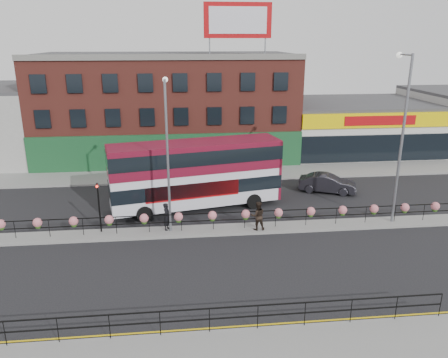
{
  "coord_description": "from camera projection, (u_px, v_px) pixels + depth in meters",
  "views": [
    {
      "loc": [
        -3.03,
        -25.26,
        11.64
      ],
      "look_at": [
        0.0,
        3.0,
        2.5
      ],
      "focal_mm": 35.0,
      "sensor_mm": 36.0,
      "label": 1
    }
  ],
  "objects": [
    {
      "name": "car",
      "position": [
        327.0,
        183.0,
        34.57
      ],
      "size": [
        4.58,
        5.49,
        1.46
      ],
      "primitive_type": "imported",
      "rotation": [
        0.0,
        0.0,
        1.19
      ],
      "color": "#242329",
      "rests_on": "ground"
    },
    {
      "name": "double_decker_bus",
      "position": [
        196.0,
        168.0,
        30.63
      ],
      "size": [
        12.34,
        5.21,
        4.87
      ],
      "color": "silver",
      "rests_on": "ground"
    },
    {
      "name": "pedestrian_a",
      "position": [
        167.0,
        216.0,
        27.34
      ],
      "size": [
        0.91,
        0.83,
        1.76
      ],
      "primitive_type": "imported",
      "rotation": [
        0.0,
        0.0,
        1.23
      ],
      "color": "black",
      "rests_on": "median"
    },
    {
      "name": "pedestrian_b",
      "position": [
        258.0,
        216.0,
        27.32
      ],
      "size": [
        0.94,
        0.74,
        1.87
      ],
      "primitive_type": "imported",
      "rotation": [
        0.0,
        0.0,
        3.16
      ],
      "color": "black",
      "rests_on": "median"
    },
    {
      "name": "billboard",
      "position": [
        238.0,
        20.0,
        38.18
      ],
      "size": [
        6.0,
        0.29,
        4.4
      ],
      "color": "#A1090D",
      "rests_on": "brick_building"
    },
    {
      "name": "yellow_line_inner",
      "position": [
        256.0,
        325.0,
        18.59
      ],
      "size": [
        60.0,
        0.1,
        0.01
      ],
      "primitive_type": "cube",
      "color": "gold",
      "rests_on": "ground"
    },
    {
      "name": "traffic_light_median",
      "position": [
        98.0,
        197.0,
        26.58
      ],
      "size": [
        0.15,
        0.28,
        3.65
      ],
      "color": "black",
      "rests_on": "median"
    },
    {
      "name": "median_railing",
      "position": [
        229.0,
        215.0,
        27.46
      ],
      "size": [
        30.04,
        0.56,
        1.23
      ],
      "color": "black",
      "rests_on": "median"
    },
    {
      "name": "supermarket",
      "position": [
        354.0,
        126.0,
        47.43
      ],
      "size": [
        15.0,
        12.25,
        5.3
      ],
      "color": "silver",
      "rests_on": "ground"
    },
    {
      "name": "lamp_column_east",
      "position": [
        401.0,
        125.0,
        27.14
      ],
      "size": [
        0.38,
        1.88,
        10.72
      ],
      "color": "gray",
      "rests_on": "median"
    },
    {
      "name": "north_pavement",
      "position": [
        213.0,
        174.0,
        39.11
      ],
      "size": [
        60.0,
        4.0,
        0.15
      ],
      "primitive_type": "cube",
      "color": "gray",
      "rests_on": "ground"
    },
    {
      "name": "median",
      "position": [
        229.0,
        230.0,
        27.75
      ],
      "size": [
        60.0,
        1.6,
        0.15
      ],
      "primitive_type": "cube",
      "color": "gray",
      "rests_on": "ground"
    },
    {
      "name": "yellow_line_outer",
      "position": [
        256.0,
        328.0,
        18.42
      ],
      "size": [
        60.0,
        0.1,
        0.01
      ],
      "primitive_type": "cube",
      "color": "gold",
      "rests_on": "ground"
    },
    {
      "name": "ground",
      "position": [
        229.0,
        231.0,
        27.78
      ],
      "size": [
        120.0,
        120.0,
        0.0
      ],
      "primitive_type": "plane",
      "color": "black",
      "rests_on": "ground"
    },
    {
      "name": "south_railing",
      "position": [
        209.0,
        315.0,
        17.72
      ],
      "size": [
        20.04,
        0.05,
        1.12
      ],
      "color": "black",
      "rests_on": "south_pavement"
    },
    {
      "name": "brick_building",
      "position": [
        168.0,
        106.0,
        44.69
      ],
      "size": [
        25.0,
        12.21,
        10.3
      ],
      "color": "brown",
      "rests_on": "ground"
    },
    {
      "name": "lamp_column_west",
      "position": [
        167.0,
        144.0,
        25.95
      ],
      "size": [
        0.34,
        1.64,
        9.35
      ],
      "color": "gray",
      "rests_on": "median"
    }
  ]
}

